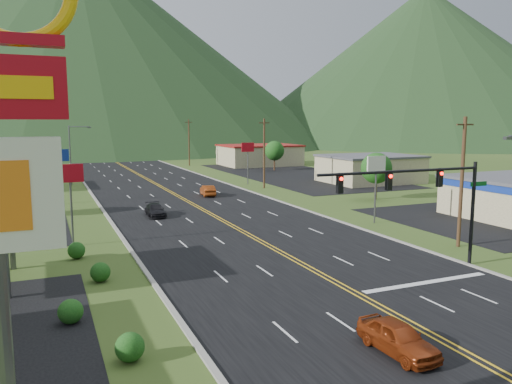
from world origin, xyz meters
name	(u,v)px	position (x,y,z in m)	size (l,w,h in m)	color
traffic_signal	(427,190)	(6.48, 14.00, 5.33)	(13.10, 0.43, 7.00)	black
streetlight_west	(72,151)	(-11.68, 70.00, 5.18)	(3.28, 0.25, 9.00)	#59595E
building_east_mid	(370,169)	(32.00, 55.00, 2.16)	(14.40, 11.40, 4.30)	beige
building_east_far	(259,155)	(28.00, 90.00, 2.26)	(16.40, 12.40, 4.50)	beige
pole_sign_west_a	(70,182)	(-14.00, 30.00, 5.05)	(2.00, 0.18, 6.40)	#59595E
pole_sign_west_b	(60,161)	(-14.00, 52.00, 5.05)	(2.00, 0.18, 6.40)	#59595E
pole_sign_east_a	(376,170)	(13.00, 28.00, 5.05)	(2.00, 0.18, 6.40)	#59595E
pole_sign_east_b	(248,151)	(13.00, 60.00, 5.05)	(2.00, 0.18, 6.40)	#59595E
tree_east_a	(376,168)	(22.00, 40.00, 3.89)	(3.84, 3.84, 5.82)	#382314
tree_east_b	(274,151)	(26.00, 78.00, 3.89)	(3.84, 3.84, 5.82)	#382314
utility_pole_a	(462,181)	(13.50, 18.00, 5.13)	(1.60, 0.28, 10.00)	#382314
utility_pole_b	(264,153)	(13.50, 55.00, 5.13)	(1.60, 0.28, 10.00)	#382314
utility_pole_c	(189,142)	(13.50, 95.00, 5.13)	(1.60, 0.28, 10.00)	#382314
utility_pole_d	(152,137)	(13.50, 135.00, 5.13)	(1.60, 0.28, 10.00)	#382314
mountain_n	(77,43)	(0.00, 220.00, 42.50)	(220.00, 220.00, 85.00)	#183417
mountain_ne	(423,66)	(147.84, 176.19, 35.00)	(180.00, 180.00, 70.00)	#183417
car_red_near	(398,338)	(-2.60, 5.27, 0.68)	(1.60, 3.99, 1.36)	maroon
car_dark_mid	(155,210)	(-5.55, 39.55, 0.61)	(1.72, 4.23, 1.23)	black
car_red_far	(208,191)	(3.65, 50.87, 0.69)	(1.45, 4.16, 1.37)	#8D360F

